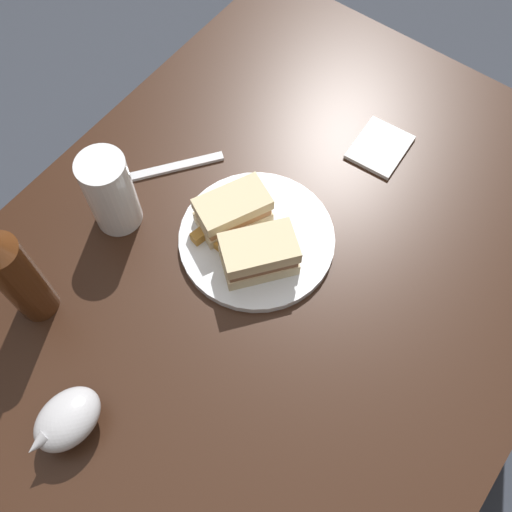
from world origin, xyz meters
The scene contains 15 objects.
ground_plane centered at (0.00, 0.00, 0.00)m, with size 6.00×6.00×0.00m, color #333842.
dining_table centered at (0.00, 0.00, 0.36)m, with size 1.28×0.88×0.73m, color black.
plate centered at (-0.07, -0.05, 0.73)m, with size 0.26×0.26×0.01m, color white.
sandwich_half_left centered at (-0.07, -0.10, 0.77)m, with size 0.13×0.11×0.06m.
sandwich_half_right centered at (-0.03, -0.02, 0.77)m, with size 0.14×0.13×0.07m.
potato_wedge_front centered at (-0.04, -0.09, 0.75)m, with size 0.05×0.02×0.02m, color #AD702D.
potato_wedge_middle centered at (-0.04, -0.06, 0.75)m, with size 0.04×0.02×0.02m, color gold.
potato_wedge_back centered at (-0.02, -0.04, 0.75)m, with size 0.05×0.02×0.02m, color gold.
potato_wedge_left_edge centered at (-0.03, -0.09, 0.75)m, with size 0.04×0.02×0.02m, color #B77F33.
potato_wedge_right_edge centered at (-0.02, -0.12, 0.75)m, with size 0.04×0.02×0.02m, color #B77F33.
pint_glass centered at (0.03, -0.27, 0.79)m, with size 0.08×0.08×0.15m.
gravy_boat centered at (0.33, -0.08, 0.77)m, with size 0.12×0.08×0.07m.
cider_bottle centered at (0.23, -0.26, 0.84)m, with size 0.06×0.06×0.28m.
napkin centered at (-0.36, 0.01, 0.73)m, with size 0.11×0.09×0.01m, color white.
fork centered at (-0.10, -0.26, 0.73)m, with size 0.18×0.02×0.01m, color silver.
Camera 1 is at (0.31, 0.23, 1.60)m, focal length 41.35 mm.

